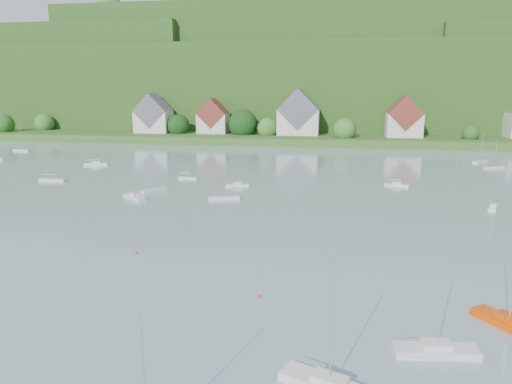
% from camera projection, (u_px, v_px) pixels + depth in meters
% --- Properties ---
extents(far_shore_strip, '(600.00, 60.00, 3.00)m').
position_uv_depth(far_shore_strip, '(289.00, 135.00, 200.20)').
color(far_shore_strip, '#2F4C1C').
rests_on(far_shore_strip, ground).
extents(forested_ridge, '(620.00, 181.22, 69.89)m').
position_uv_depth(forested_ridge, '(303.00, 85.00, 261.57)').
color(forested_ridge, '#1A3A12').
rests_on(forested_ridge, ground).
extents(village_building_0, '(14.00, 10.40, 16.00)m').
position_uv_depth(village_building_0, '(153.00, 117.00, 195.26)').
color(village_building_0, beige).
rests_on(village_building_0, far_shore_strip).
extents(village_building_1, '(12.00, 9.36, 14.00)m').
position_uv_depth(village_building_1, '(213.00, 119.00, 193.13)').
color(village_building_1, beige).
rests_on(village_building_1, far_shore_strip).
extents(village_building_2, '(16.00, 11.44, 18.00)m').
position_uv_depth(village_building_2, '(298.00, 116.00, 185.94)').
color(village_building_2, beige).
rests_on(village_building_2, far_shore_strip).
extents(village_building_3, '(13.00, 10.40, 15.50)m').
position_uv_depth(village_building_3, '(404.00, 120.00, 177.45)').
color(village_building_3, beige).
rests_on(village_building_3, far_shore_strip).
extents(near_sailboat_3, '(6.77, 2.63, 8.91)m').
position_uv_depth(near_sailboat_3, '(436.00, 350.00, 37.35)').
color(near_sailboat_3, silver).
rests_on(near_sailboat_3, ground).
extents(near_sailboat_5, '(5.54, 6.40, 8.98)m').
position_uv_depth(near_sailboat_5, '(509.00, 323.00, 41.66)').
color(near_sailboat_5, '#D84302').
rests_on(near_sailboat_5, ground).
extents(mooring_buoy_2, '(0.40, 0.40, 0.40)m').
position_uv_depth(mooring_buoy_2, '(258.00, 298.00, 47.77)').
color(mooring_buoy_2, '#CC4D14').
rests_on(mooring_buoy_2, ground).
extents(mooring_buoy_3, '(0.38, 0.38, 0.38)m').
position_uv_depth(mooring_buoy_3, '(136.00, 254.00, 60.57)').
color(mooring_buoy_3, '#CC4D14').
rests_on(mooring_buoy_3, ground).
extents(far_sailboat_cluster, '(200.55, 65.37, 8.71)m').
position_uv_depth(far_sailboat_cluster, '(281.00, 174.00, 115.83)').
color(far_sailboat_cluster, silver).
rests_on(far_sailboat_cluster, ground).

